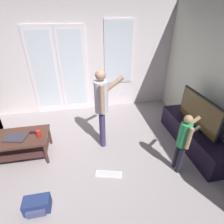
# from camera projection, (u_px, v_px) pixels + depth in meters

# --- Properties ---
(ground_plane) EXTENTS (5.45, 4.62, 0.02)m
(ground_plane) POSITION_uv_depth(u_px,v_px,m) (71.00, 174.00, 2.91)
(ground_plane) COLOR #9F9495
(wall_back_with_doors) EXTENTS (5.45, 0.09, 2.66)m
(wall_back_with_doors) POSITION_uv_depth(u_px,v_px,m) (67.00, 61.00, 4.17)
(wall_back_with_doors) COLOR silver
(wall_back_with_doors) RESTS_ON ground_plane
(coffee_table) EXTENTS (0.90, 0.60, 0.45)m
(coffee_table) POSITION_uv_depth(u_px,v_px,m) (23.00, 142.00, 3.11)
(coffee_table) COLOR #482A1F
(coffee_table) RESTS_ON ground_plane
(tv_stand) EXTENTS (0.45, 1.76, 0.44)m
(tv_stand) POSITION_uv_depth(u_px,v_px,m) (192.00, 136.00, 3.42)
(tv_stand) COLOR black
(tv_stand) RESTS_ON ground_plane
(flat_screen_tv) EXTENTS (0.08, 1.10, 0.64)m
(flat_screen_tv) POSITION_uv_depth(u_px,v_px,m) (199.00, 112.00, 3.15)
(flat_screen_tv) COLOR black
(flat_screen_tv) RESTS_ON tv_stand
(person_adult) EXTENTS (0.61, 0.41, 1.53)m
(person_adult) POSITION_uv_depth(u_px,v_px,m) (102.00, 103.00, 3.12)
(person_adult) COLOR #3D345B
(person_adult) RESTS_ON ground_plane
(person_child) EXTENTS (0.44, 0.30, 1.08)m
(person_child) POSITION_uv_depth(u_px,v_px,m) (184.00, 139.00, 2.67)
(person_child) COLOR #20202E
(person_child) RESTS_ON ground_plane
(backpack) EXTENTS (0.34, 0.23, 0.21)m
(backpack) POSITION_uv_depth(u_px,v_px,m) (37.00, 205.00, 2.34)
(backpack) COLOR navy
(backpack) RESTS_ON ground_plane
(loose_keyboard) EXTENTS (0.46, 0.24, 0.02)m
(loose_keyboard) POSITION_uv_depth(u_px,v_px,m) (109.00, 174.00, 2.89)
(loose_keyboard) COLOR white
(loose_keyboard) RESTS_ON ground_plane
(laptop_closed) EXTENTS (0.40, 0.32, 0.02)m
(laptop_closed) POSITION_uv_depth(u_px,v_px,m) (15.00, 137.00, 3.01)
(laptop_closed) COLOR #33303D
(laptop_closed) RESTS_ON coffee_table
(cup_near_edge) EXTENTS (0.08, 0.08, 0.12)m
(cup_near_edge) POSITION_uv_depth(u_px,v_px,m) (39.00, 133.00, 3.02)
(cup_near_edge) COLOR red
(cup_near_edge) RESTS_ON coffee_table
(tv_remote_black) EXTENTS (0.17, 0.07, 0.02)m
(tv_remote_black) POSITION_uv_depth(u_px,v_px,m) (34.00, 132.00, 3.13)
(tv_remote_black) COLOR black
(tv_remote_black) RESTS_ON coffee_table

